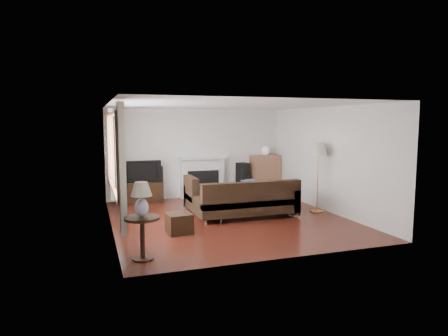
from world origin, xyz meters
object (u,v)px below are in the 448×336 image
object	(u,v)px
tv_stand	(142,192)
bookshelf	(265,175)
sectional_sofa	(246,200)
coffee_table	(231,196)
floor_lamp	(318,177)
side_table	(142,238)

from	to	relation	value
tv_stand	bookshelf	distance (m)	3.65
bookshelf	sectional_sofa	world-z (taller)	bookshelf
sectional_sofa	bookshelf	bearing A→B (deg)	57.39
tv_stand	sectional_sofa	distance (m)	3.21
tv_stand	coffee_table	world-z (taller)	tv_stand
floor_lamp	side_table	size ratio (longest dim) A/B	2.45
bookshelf	side_table	world-z (taller)	bookshelf
sectional_sofa	side_table	distance (m)	3.30
bookshelf	floor_lamp	xyz separation A→B (m)	(0.17, -2.58, 0.25)
side_table	sectional_sofa	bearing A→B (deg)	38.76
bookshelf	floor_lamp	world-z (taller)	floor_lamp
bookshelf	coffee_table	bearing A→B (deg)	-143.79
tv_stand	side_table	size ratio (longest dim) A/B	1.60
bookshelf	floor_lamp	bearing A→B (deg)	-86.14
tv_stand	bookshelf	bearing A→B (deg)	0.69
floor_lamp	bookshelf	bearing A→B (deg)	93.86
coffee_table	side_table	distance (m)	4.49
sectional_sofa	side_table	size ratio (longest dim) A/B	3.63
floor_lamp	side_table	bearing A→B (deg)	-155.17
tv_stand	floor_lamp	xyz separation A→B (m)	(3.81, -2.54, 0.56)
bookshelf	sectional_sofa	xyz separation A→B (m)	(-1.63, -2.54, -0.18)
side_table	coffee_table	bearing A→B (deg)	52.19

